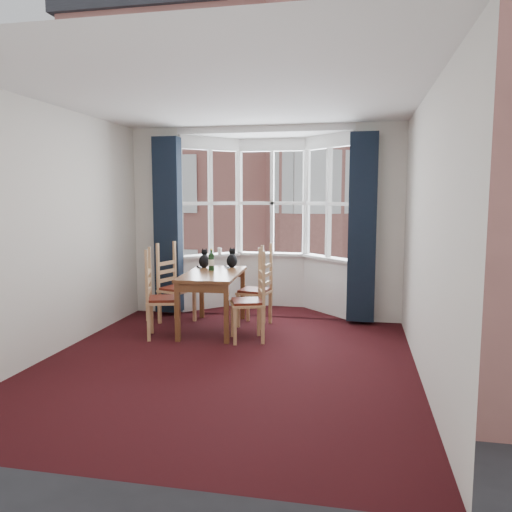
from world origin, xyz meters
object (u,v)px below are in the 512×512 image
(chair_right_near, at_px, (254,303))
(cat_left, at_px, (204,260))
(chair_right_far, at_px, (261,292))
(cat_right, at_px, (232,260))
(chair_left_near, at_px, (156,301))
(dining_table, at_px, (213,280))
(chair_left_far, at_px, (172,289))
(candle_tall, at_px, (220,251))
(wine_bottle, at_px, (211,261))

(chair_right_near, distance_m, cat_left, 1.29)
(chair_right_far, bearing_deg, cat_right, 153.91)
(chair_left_near, xyz_separation_m, chair_right_near, (1.25, 0.11, 0.00))
(dining_table, height_order, chair_left_far, chair_left_far)
(chair_left_far, bearing_deg, dining_table, -22.44)
(dining_table, distance_m, candle_tall, 1.29)
(chair_left_near, xyz_separation_m, chair_right_far, (1.20, 0.81, 0.00))
(chair_right_near, distance_m, chair_right_far, 0.70)
(chair_left_far, bearing_deg, chair_right_near, -26.67)
(chair_left_far, bearing_deg, cat_right, 16.46)
(dining_table, bearing_deg, candle_tall, 101.31)
(chair_left_near, relative_size, chair_left_far, 1.00)
(chair_right_far, bearing_deg, chair_left_far, -179.22)
(chair_left_near, bearing_deg, chair_left_far, 96.58)
(wine_bottle, height_order, candle_tall, wine_bottle)
(chair_right_far, relative_size, candle_tall, 8.81)
(chair_right_near, height_order, cat_right, cat_right)
(dining_table, relative_size, chair_left_near, 1.50)
(chair_left_far, xyz_separation_m, cat_right, (0.83, 0.24, 0.41))
(chair_right_near, distance_m, cat_right, 1.13)
(chair_left_near, height_order, chair_right_near, same)
(cat_left, distance_m, cat_right, 0.40)
(chair_right_near, xyz_separation_m, wine_bottle, (-0.72, 0.56, 0.44))
(cat_right, relative_size, wine_bottle, 0.96)
(candle_tall, bearing_deg, cat_right, -61.78)
(cat_left, relative_size, cat_right, 0.96)
(chair_right_near, relative_size, cat_left, 3.27)
(chair_left_far, bearing_deg, candle_tall, 64.95)
(chair_left_far, relative_size, chair_right_near, 1.00)
(cat_left, xyz_separation_m, wine_bottle, (0.19, -0.26, 0.03))
(chair_left_near, distance_m, cat_right, 1.33)
(candle_tall, bearing_deg, wine_bottle, -80.36)
(dining_table, xyz_separation_m, wine_bottle, (-0.07, 0.17, 0.24))
(candle_tall, bearing_deg, chair_right_far, -47.97)
(candle_tall, bearing_deg, cat_left, -90.31)
(cat_left, bearing_deg, chair_right_near, -42.19)
(cat_right, bearing_deg, candle_tall, 118.22)
(chair_left_far, distance_m, wine_bottle, 0.77)
(dining_table, relative_size, chair_right_far, 1.50)
(dining_table, xyz_separation_m, cat_left, (-0.25, 0.43, 0.21))
(chair_right_near, bearing_deg, wine_bottle, 142.21)
(chair_right_far, distance_m, wine_bottle, 0.80)
(chair_right_near, height_order, chair_right_far, same)
(chair_right_near, relative_size, wine_bottle, 3.04)
(cat_right, distance_m, candle_tall, 0.81)
(chair_right_far, height_order, cat_left, cat_left)
(chair_left_far, bearing_deg, chair_right_far, 0.78)
(chair_left_near, height_order, cat_right, cat_right)
(dining_table, xyz_separation_m, chair_left_near, (-0.60, -0.50, -0.20))
(cat_right, xyz_separation_m, candle_tall, (-0.38, 0.71, 0.04))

